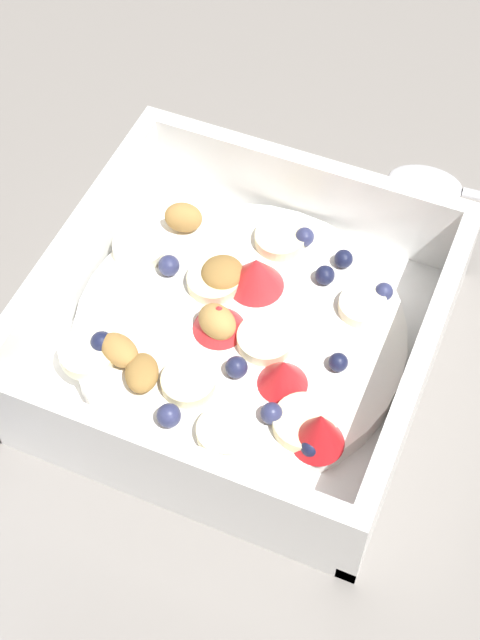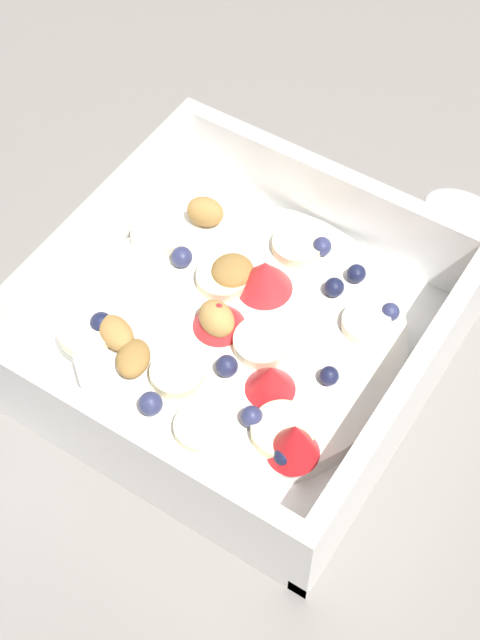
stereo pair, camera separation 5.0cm
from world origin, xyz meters
The scene contains 3 objects.
ground_plane centered at (0.00, 0.00, 0.00)m, with size 2.40×2.40×0.00m, color gray.
fruit_bowl centered at (0.01, -0.01, 0.02)m, with size 0.20×0.20×0.06m.
spoon centered at (0.18, -0.10, 0.00)m, with size 0.04×0.17×0.01m.
Camera 1 is at (-0.26, -0.12, 0.44)m, focal length 53.07 mm.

